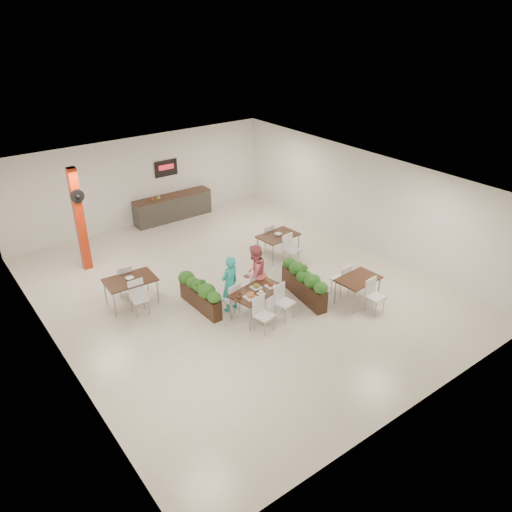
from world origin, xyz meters
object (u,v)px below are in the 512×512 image
(side_table_a, at_px, (130,283))
(diner_woman, at_px, (254,273))
(planter_left, at_px, (200,293))
(diner_man, at_px, (230,284))
(planter_right, at_px, (304,282))
(service_counter, at_px, (173,207))
(red_column, at_px, (80,219))
(side_table_b, at_px, (278,238))
(main_table, at_px, (257,295))
(side_table_c, at_px, (358,282))

(side_table_a, bearing_deg, diner_woman, -30.50)
(planter_left, bearing_deg, diner_man, -40.20)
(planter_right, bearing_deg, service_counter, 91.51)
(red_column, relative_size, side_table_b, 1.94)
(main_table, relative_size, side_table_c, 1.11)
(main_table, bearing_deg, planter_right, -2.90)
(service_counter, relative_size, diner_woman, 1.81)
(planter_left, distance_m, planter_right, 2.85)
(main_table, height_order, diner_man, diner_man)
(red_column, relative_size, side_table_a, 1.95)
(diner_man, distance_m, side_table_c, 3.46)
(diner_man, distance_m, diner_woman, 0.80)
(side_table_a, bearing_deg, red_column, 98.78)
(service_counter, relative_size, side_table_c, 1.82)
(side_table_a, bearing_deg, main_table, -43.44)
(side_table_a, bearing_deg, planter_left, -41.20)
(main_table, xyz_separation_m, diner_man, (-0.39, 0.66, 0.15))
(main_table, relative_size, diner_woman, 1.10)
(diner_woman, bearing_deg, side_table_a, -44.97)
(diner_man, bearing_deg, diner_woman, 168.78)
(diner_man, relative_size, diner_woman, 0.95)
(planter_left, bearing_deg, side_table_b, 17.82)
(diner_man, relative_size, side_table_a, 0.96)
(main_table, distance_m, side_table_a, 3.45)
(red_column, distance_m, main_table, 5.94)
(main_table, distance_m, side_table_c, 2.81)
(diner_man, relative_size, side_table_b, 0.96)
(main_table, height_order, side_table_a, same)
(service_counter, xyz_separation_m, side_table_b, (1.22, -4.77, 0.14))
(red_column, bearing_deg, diner_woman, -56.42)
(main_table, xyz_separation_m, planter_right, (1.56, -0.08, -0.14))
(planter_right, height_order, side_table_c, planter_right)
(planter_left, relative_size, side_table_b, 1.07)
(planter_left, relative_size, side_table_c, 1.07)
(diner_man, xyz_separation_m, planter_right, (1.95, -0.74, -0.29))
(planter_right, xyz_separation_m, side_table_b, (1.03, 2.41, 0.13))
(diner_man, xyz_separation_m, side_table_a, (-1.98, 1.86, -0.15))
(side_table_b, bearing_deg, main_table, -142.91)
(main_table, bearing_deg, planter_left, 130.55)
(main_table, relative_size, planter_right, 0.94)
(service_counter, relative_size, side_table_a, 1.83)
(diner_woman, distance_m, planter_left, 1.55)
(main_table, xyz_separation_m, side_table_b, (2.59, 2.33, -0.00))
(service_counter, xyz_separation_m, diner_woman, (-0.96, -6.44, 0.34))
(red_column, bearing_deg, side_table_b, -29.08)
(main_table, bearing_deg, diner_man, 120.80)
(planter_right, height_order, side_table_a, planter_right)
(diner_woman, height_order, planter_right, diner_woman)
(red_column, xyz_separation_m, service_counter, (4.00, 1.86, -1.15))
(diner_woman, relative_size, side_table_c, 1.01)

